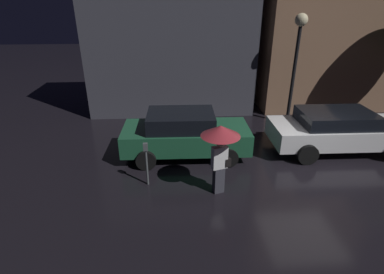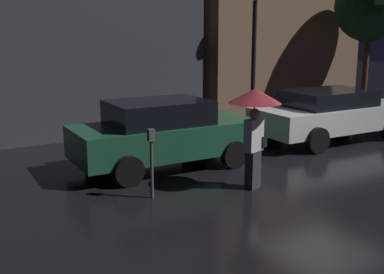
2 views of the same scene
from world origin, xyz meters
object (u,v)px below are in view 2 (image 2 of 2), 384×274
Objects in this scene: parked_car_white at (331,113)px; pedestrian_with_umbrella at (255,109)px; parking_meter at (151,156)px; street_lamp_near at (255,23)px; parked_car_green at (164,133)px.

pedestrian_with_umbrella is (-4.43, -2.23, 0.80)m from parked_car_white.
street_lamp_near is (5.62, 4.29, 2.43)m from parking_meter.
pedestrian_with_umbrella reaches higher than parked_car_white.
parking_meter is at bearing -31.34° from pedestrian_with_umbrella.
parking_meter is (-1.14, -1.71, 0.01)m from parked_car_green.
parked_car_white is at bearing -73.43° from street_lamp_near.
parked_car_green is 5.24m from parked_car_white.
street_lamp_near is at bearing 107.66° from parked_car_white.
pedestrian_with_umbrella is (0.81, -2.21, 0.77)m from parked_car_green.
parked_car_green is at bearing -87.00° from pedestrian_with_umbrella.
parking_meter is at bearing -163.66° from parked_car_white.
pedestrian_with_umbrella is 2.15m from parking_meter.
street_lamp_near reaches higher than pedestrian_with_umbrella.
parked_car_white is at bearing 15.25° from parking_meter.
parking_meter is 0.30× the size of street_lamp_near.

